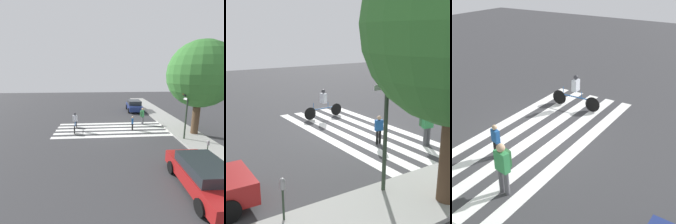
% 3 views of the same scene
% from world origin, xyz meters
% --- Properties ---
extents(ground_plane, '(60.00, 60.00, 0.00)m').
position_xyz_m(ground_plane, '(0.00, 0.00, 0.00)').
color(ground_plane, '#38383A').
extents(crosswalk_stripes, '(4.15, 10.00, 0.01)m').
position_xyz_m(crosswalk_stripes, '(-0.00, 0.00, 0.00)').
color(crosswalk_stripes, white).
rests_on(crosswalk_stripes, ground_plane).
extents(pedestrian_child_with_backpack, '(0.51, 0.45, 1.72)m').
position_xyz_m(pedestrian_child_with_backpack, '(-1.28, 3.23, 1.01)').
color(pedestrian_child_with_backpack, '#4C4C51').
rests_on(pedestrian_child_with_backpack, ground_plane).
extents(pedestrian_adult_tall_backpack, '(0.38, 0.24, 1.28)m').
position_xyz_m(pedestrian_adult_tall_backpack, '(0.29, 1.93, 0.72)').
color(pedestrian_adult_tall_backpack, black).
rests_on(pedestrian_adult_tall_backpack, ground_plane).
extents(cyclist_far_lane, '(2.51, 0.41, 1.65)m').
position_xyz_m(cyclist_far_lane, '(0.10, -3.22, 0.87)').
color(cyclist_far_lane, black).
rests_on(cyclist_far_lane, ground_plane).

